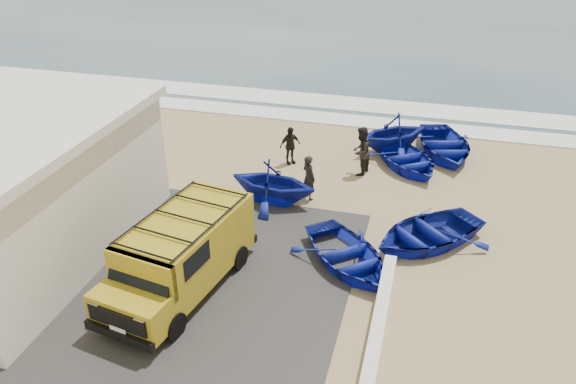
# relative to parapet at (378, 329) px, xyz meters

# --- Properties ---
(ground) EXTENTS (160.00, 160.00, 0.00)m
(ground) POSITION_rel_parapet_xyz_m (-5.00, 3.00, -0.28)
(ground) COLOR tan
(slab) EXTENTS (12.00, 10.00, 0.05)m
(slab) POSITION_rel_parapet_xyz_m (-7.00, 1.00, -0.25)
(slab) COLOR #383533
(slab) RESTS_ON ground
(surf_line) EXTENTS (180.00, 1.60, 0.06)m
(surf_line) POSITION_rel_parapet_xyz_m (-5.00, 15.00, -0.25)
(surf_line) COLOR white
(surf_line) RESTS_ON ground
(surf_wash) EXTENTS (180.00, 2.20, 0.04)m
(surf_wash) POSITION_rel_parapet_xyz_m (-5.00, 17.50, -0.26)
(surf_wash) COLOR white
(surf_wash) RESTS_ON ground
(parapet) EXTENTS (0.35, 6.00, 0.55)m
(parapet) POSITION_rel_parapet_xyz_m (0.00, 0.00, 0.00)
(parapet) COLOR silver
(parapet) RESTS_ON ground
(van) EXTENTS (2.95, 5.58, 2.28)m
(van) POSITION_rel_parapet_xyz_m (-5.68, 0.60, 0.95)
(van) COLOR #B2961A
(van) RESTS_ON ground
(boat_near_left) EXTENTS (4.52, 4.64, 0.79)m
(boat_near_left) POSITION_rel_parapet_xyz_m (-1.31, 2.90, 0.12)
(boat_near_left) COLOR #1422A0
(boat_near_left) RESTS_ON ground
(boat_near_right) EXTENTS (4.93, 4.92, 0.84)m
(boat_near_right) POSITION_rel_parapet_xyz_m (0.98, 4.79, 0.15)
(boat_near_right) COLOR #1422A0
(boat_near_right) RESTS_ON ground
(boat_mid_left) EXTENTS (3.51, 3.13, 1.70)m
(boat_mid_left) POSITION_rel_parapet_xyz_m (-4.62, 6.09, 0.57)
(boat_mid_left) COLOR #1422A0
(boat_mid_left) RESTS_ON ground
(boat_mid_right) EXTENTS (4.48, 4.81, 0.81)m
(boat_mid_right) POSITION_rel_parapet_xyz_m (-0.13, 10.37, 0.13)
(boat_mid_right) COLOR #1422A0
(boat_mid_right) RESTS_ON ground
(boat_far_left) EXTENTS (4.37, 4.31, 1.74)m
(boat_far_left) POSITION_rel_parapet_xyz_m (-0.89, 11.88, 0.60)
(boat_far_left) COLOR #1422A0
(boat_far_left) RESTS_ON ground
(boat_far_right) EXTENTS (4.17, 5.03, 0.90)m
(boat_far_right) POSITION_rel_parapet_xyz_m (1.34, 12.12, 0.18)
(boat_far_right) COLOR #1422A0
(boat_far_right) RESTS_ON ground
(fisherman_front) EXTENTS (0.76, 0.73, 1.75)m
(fisherman_front) POSITION_rel_parapet_xyz_m (-3.44, 6.74, 0.60)
(fisherman_front) COLOR black
(fisherman_front) RESTS_ON ground
(fisherman_middle) EXTENTS (0.97, 1.13, 2.01)m
(fisherman_middle) POSITION_rel_parapet_xyz_m (-1.90, 9.30, 0.73)
(fisherman_middle) COLOR black
(fisherman_middle) RESTS_ON ground
(fisherman_back) EXTENTS (0.96, 0.96, 1.63)m
(fisherman_back) POSITION_rel_parapet_xyz_m (-4.89, 9.51, 0.54)
(fisherman_back) COLOR black
(fisherman_back) RESTS_ON ground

